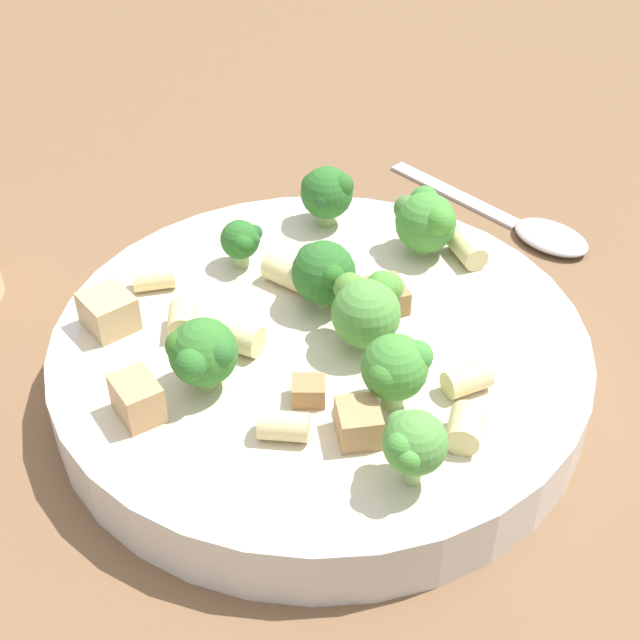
% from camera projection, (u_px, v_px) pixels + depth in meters
% --- Properties ---
extents(ground_plane, '(2.00, 2.00, 0.00)m').
position_uv_depth(ground_plane, '(320.00, 382.00, 0.50)').
color(ground_plane, brown).
extents(pasta_bowl, '(0.29, 0.29, 0.03)m').
position_uv_depth(pasta_bowl, '(320.00, 355.00, 0.48)').
color(pasta_bowl, silver).
rests_on(pasta_bowl, ground_plane).
extents(broccoli_floret_0, '(0.02, 0.02, 0.03)m').
position_uv_depth(broccoli_floret_0, '(242.00, 241.00, 0.51)').
color(broccoli_floret_0, '#9EC175').
rests_on(broccoli_floret_0, pasta_bowl).
extents(broccoli_floret_1, '(0.03, 0.03, 0.04)m').
position_uv_depth(broccoli_floret_1, '(395.00, 368.00, 0.42)').
color(broccoli_floret_1, '#9EC175').
rests_on(broccoli_floret_1, pasta_bowl).
extents(broccoli_floret_2, '(0.04, 0.04, 0.04)m').
position_uv_depth(broccoli_floret_2, '(425.00, 220.00, 0.52)').
color(broccoli_floret_2, '#9EC175').
rests_on(broccoli_floret_2, pasta_bowl).
extents(broccoli_floret_3, '(0.04, 0.04, 0.04)m').
position_uv_depth(broccoli_floret_3, '(370.00, 305.00, 0.46)').
color(broccoli_floret_3, '#9EC175').
rests_on(broccoli_floret_3, pasta_bowl).
extents(broccoli_floret_4, '(0.03, 0.03, 0.04)m').
position_uv_depth(broccoli_floret_4, '(327.00, 192.00, 0.55)').
color(broccoli_floret_4, '#93B766').
rests_on(broccoli_floret_4, pasta_bowl).
extents(broccoli_floret_5, '(0.04, 0.03, 0.04)m').
position_uv_depth(broccoli_floret_5, '(202.00, 353.00, 0.43)').
color(broccoli_floret_5, '#93B766').
rests_on(broccoli_floret_5, pasta_bowl).
extents(broccoli_floret_6, '(0.03, 0.03, 0.04)m').
position_uv_depth(broccoli_floret_6, '(412.00, 443.00, 0.38)').
color(broccoli_floret_6, '#9EC175').
rests_on(broccoli_floret_6, pasta_bowl).
extents(broccoli_floret_7, '(0.04, 0.04, 0.04)m').
position_uv_depth(broccoli_floret_7, '(324.00, 272.00, 0.48)').
color(broccoli_floret_7, '#9EC175').
rests_on(broccoli_floret_7, pasta_bowl).
extents(rigatoni_0, '(0.02, 0.03, 0.01)m').
position_uv_depth(rigatoni_0, '(284.00, 426.00, 0.41)').
color(rigatoni_0, beige).
rests_on(rigatoni_0, pasta_bowl).
extents(rigatoni_1, '(0.03, 0.02, 0.02)m').
position_uv_depth(rigatoni_1, '(183.00, 320.00, 0.47)').
color(rigatoni_1, beige).
rests_on(rigatoni_1, pasta_bowl).
extents(rigatoni_2, '(0.03, 0.03, 0.01)m').
position_uv_depth(rigatoni_2, '(467.00, 380.00, 0.44)').
color(rigatoni_2, beige).
rests_on(rigatoni_2, pasta_bowl).
extents(rigatoni_3, '(0.03, 0.03, 0.01)m').
position_uv_depth(rigatoni_3, '(466.00, 248.00, 0.53)').
color(rigatoni_3, beige).
rests_on(rigatoni_3, pasta_bowl).
extents(rigatoni_4, '(0.02, 0.02, 0.02)m').
position_uv_depth(rigatoni_4, '(465.00, 428.00, 0.41)').
color(rigatoni_4, beige).
rests_on(rigatoni_4, pasta_bowl).
extents(rigatoni_5, '(0.02, 0.03, 0.01)m').
position_uv_depth(rigatoni_5, '(158.00, 275.00, 0.51)').
color(rigatoni_5, beige).
rests_on(rigatoni_5, pasta_bowl).
extents(rigatoni_6, '(0.02, 0.03, 0.02)m').
position_uv_depth(rigatoni_6, '(289.00, 272.00, 0.51)').
color(rigatoni_6, beige).
rests_on(rigatoni_6, pasta_bowl).
extents(rigatoni_7, '(0.02, 0.03, 0.02)m').
position_uv_depth(rigatoni_7, '(236.00, 336.00, 0.46)').
color(rigatoni_7, beige).
rests_on(rigatoni_7, pasta_bowl).
extents(chicken_chunk_0, '(0.03, 0.03, 0.02)m').
position_uv_depth(chicken_chunk_0, '(108.00, 311.00, 0.47)').
color(chicken_chunk_0, tan).
rests_on(chicken_chunk_0, pasta_bowl).
extents(chicken_chunk_1, '(0.03, 0.03, 0.01)m').
position_uv_depth(chicken_chunk_1, '(385.00, 296.00, 0.49)').
color(chicken_chunk_1, '#A87A4C').
rests_on(chicken_chunk_1, pasta_bowl).
extents(chicken_chunk_2, '(0.03, 0.03, 0.02)m').
position_uv_depth(chicken_chunk_2, '(359.00, 423.00, 0.41)').
color(chicken_chunk_2, tan).
rests_on(chicken_chunk_2, pasta_bowl).
extents(chicken_chunk_3, '(0.03, 0.03, 0.02)m').
position_uv_depth(chicken_chunk_3, '(137.00, 399.00, 0.42)').
color(chicken_chunk_3, tan).
rests_on(chicken_chunk_3, pasta_bowl).
extents(chicken_chunk_4, '(0.02, 0.02, 0.01)m').
position_uv_depth(chicken_chunk_4, '(309.00, 391.00, 0.43)').
color(chicken_chunk_4, '#A87A4C').
rests_on(chicken_chunk_4, pasta_bowl).
extents(spoon, '(0.09, 0.17, 0.01)m').
position_uv_depth(spoon, '(524.00, 225.00, 0.61)').
color(spoon, '#B2B2B7').
rests_on(spoon, ground_plane).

